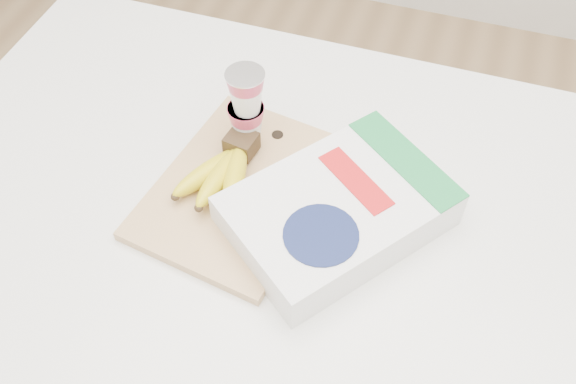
# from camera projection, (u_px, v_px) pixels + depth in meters

# --- Properties ---
(room) EXTENTS (4.00, 4.00, 4.00)m
(room) POSITION_uv_depth(u_px,v_px,m) (290.00, 16.00, 0.72)
(room) COLOR tan
(room) RESTS_ON ground
(table) EXTENTS (1.30, 0.87, 0.98)m
(table) POSITION_uv_depth(u_px,v_px,m) (289.00, 348.00, 1.39)
(table) COLOR white
(table) RESTS_ON ground
(cutting_board) EXTENTS (0.30, 0.38, 0.02)m
(cutting_board) POSITION_uv_depth(u_px,v_px,m) (241.00, 188.00, 1.03)
(cutting_board) COLOR tan
(cutting_board) RESTS_ON table
(bananas) EXTENTS (0.13, 0.18, 0.06)m
(bananas) POSITION_uv_depth(u_px,v_px,m) (224.00, 171.00, 1.02)
(bananas) COLOR #382816
(bananas) RESTS_ON cutting_board
(yogurt_stack) EXTENTS (0.07, 0.07, 0.15)m
(yogurt_stack) POSITION_uv_depth(u_px,v_px,m) (246.00, 106.00, 1.03)
(yogurt_stack) COLOR white
(yogurt_stack) RESTS_ON cutting_board
(cereal_box) EXTENTS (0.37, 0.39, 0.07)m
(cereal_box) POSITION_uv_depth(u_px,v_px,m) (338.00, 211.00, 0.97)
(cereal_box) COLOR white
(cereal_box) RESTS_ON table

